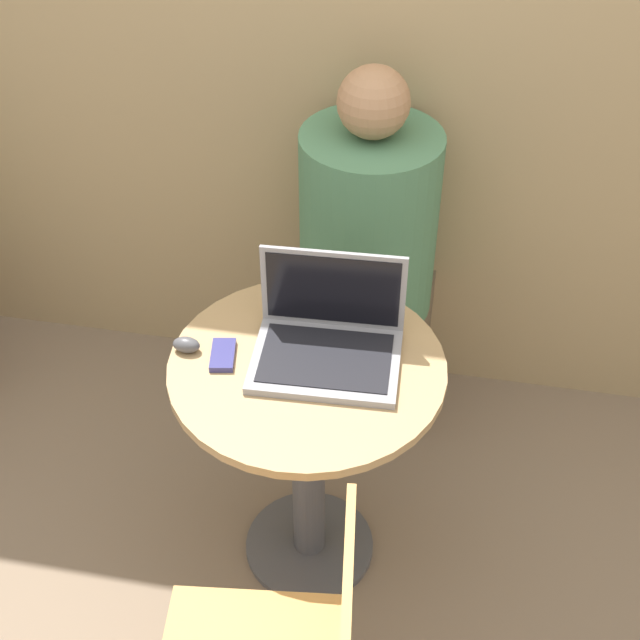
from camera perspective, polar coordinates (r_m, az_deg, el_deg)
ground_plane at (r=2.68m, az=-0.68°, el=-14.30°), size 12.00×12.00×0.00m
round_table at (r=2.27m, az=-0.78°, el=-6.75°), size 0.67×0.67×0.73m
laptop at (r=2.12m, az=0.52°, el=-1.19°), size 0.36×0.28×0.24m
cell_phone at (r=2.15m, az=-6.23°, el=-2.24°), size 0.07×0.12×0.02m
computer_mouse at (r=2.17m, az=-8.55°, el=-1.58°), size 0.07×0.04×0.04m
person_seated at (r=2.78m, az=3.25°, el=2.93°), size 0.42×0.63×1.21m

